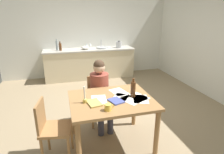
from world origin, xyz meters
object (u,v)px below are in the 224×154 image
at_px(sink_unit, 102,48).
at_px(wine_glass_near_sink, 90,45).
at_px(wine_glass_by_kettle, 87,45).
at_px(chair_side_empty, 51,127).
at_px(candlestick, 85,98).
at_px(coffee_mug, 108,107).
at_px(stovetop_kettle, 119,44).
at_px(bottle_vinegar, 60,47).
at_px(person_seated, 100,90).
at_px(book_magazine, 116,101).
at_px(dining_table, 111,106).
at_px(wine_bottle_on_table, 133,89).
at_px(mixing_bowl, 85,48).
at_px(bottle_oil, 57,45).
at_px(chair_at_table, 99,97).
at_px(book_cookery, 94,103).

xyz_separation_m(sink_unit, wine_glass_near_sink, (-0.35, 0.15, 0.09)).
bearing_deg(wine_glass_by_kettle, chair_side_empty, -105.81).
height_order(candlestick, wine_glass_by_kettle, wine_glass_by_kettle).
distance_m(coffee_mug, stovetop_kettle, 3.80).
bearing_deg(bottle_vinegar, stovetop_kettle, 1.04).
bearing_deg(person_seated, bottle_vinegar, 102.80).
bearing_deg(coffee_mug, person_seated, 84.39).
height_order(book_magazine, stovetop_kettle, stovetop_kettle).
xyz_separation_m(dining_table, wine_bottle_on_table, (0.33, -0.01, 0.23)).
xyz_separation_m(dining_table, sink_unit, (0.60, 3.28, 0.27)).
bearing_deg(bottle_vinegar, sink_unit, 1.68).
bearing_deg(wine_glass_by_kettle, wine_glass_near_sink, 0.00).
relative_size(dining_table, person_seated, 0.99).
height_order(dining_table, mixing_bowl, mixing_bowl).
distance_m(bottle_oil, wine_glass_by_kettle, 0.88).
height_order(chair_side_empty, bottle_oil, bottle_oil).
xyz_separation_m(dining_table, person_seated, (-0.04, 0.57, 0.02)).
relative_size(person_seated, wine_glass_by_kettle, 7.76).
bearing_deg(bottle_oil, person_seated, -75.96).
height_order(chair_at_table, sink_unit, sink_unit).
bearing_deg(mixing_bowl, person_seated, -92.21).
height_order(chair_side_empty, wine_bottle_on_table, wine_bottle_on_table).
xyz_separation_m(book_magazine, stovetop_kettle, (1.09, 3.37, 0.22)).
xyz_separation_m(dining_table, coffee_mug, (-0.13, -0.31, 0.15)).
bearing_deg(sink_unit, book_cookery, -104.41).
height_order(chair_side_empty, bottle_vinegar, bottle_vinegar).
xyz_separation_m(chair_at_table, candlestick, (-0.34, -0.74, 0.36)).
height_order(mixing_bowl, stovetop_kettle, stovetop_kettle).
height_order(chair_side_empty, candlestick, candlestick).
bearing_deg(wine_glass_by_kettle, coffee_mug, -94.08).
relative_size(person_seated, chair_side_empty, 1.37).
bearing_deg(stovetop_kettle, wine_bottle_on_table, -103.77).
distance_m(book_cookery, wine_bottle_on_table, 0.61).
relative_size(book_magazine, wine_glass_by_kettle, 1.37).
relative_size(sink_unit, wine_glass_near_sink, 2.34).
xyz_separation_m(candlestick, book_magazine, (0.43, -0.08, -0.06)).
bearing_deg(wine_glass_near_sink, chair_side_empty, -107.47).
xyz_separation_m(sink_unit, wine_glass_by_kettle, (-0.46, 0.15, 0.09)).
xyz_separation_m(coffee_mug, sink_unit, (0.72, 3.59, 0.11)).
bearing_deg(bottle_vinegar, chair_side_empty, -93.55).
bearing_deg(book_cookery, mixing_bowl, 74.33).
height_order(candlestick, wine_glass_near_sink, wine_glass_near_sink).
relative_size(mixing_bowl, wine_glass_near_sink, 1.46).
xyz_separation_m(candlestick, bottle_vinegar, (-0.26, 3.26, 0.18)).
relative_size(mixing_bowl, stovetop_kettle, 1.02).
bearing_deg(stovetop_kettle, bottle_vinegar, -178.96).
height_order(wine_glass_near_sink, wine_glass_by_kettle, same).
bearing_deg(book_cookery, stovetop_kettle, 57.37).
height_order(book_cookery, bottle_oil, bottle_oil).
distance_m(chair_at_table, wine_glass_near_sink, 2.77).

